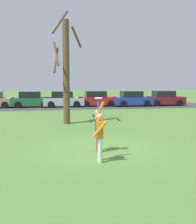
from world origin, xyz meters
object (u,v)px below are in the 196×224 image
Objects in this scene: person_defender at (100,133)px; parked_car_red at (97,99)px; person_catcher at (98,127)px; parked_car_maroon at (164,99)px; parked_car_silver at (63,100)px; parked_car_blue at (132,99)px; bare_tree_tall at (66,69)px; frisbee_disc at (98,98)px; parked_car_green at (31,100)px.

person_defender reaches higher than parked_car_red.
parked_car_maroon is at bearing 156.81° from person_catcher.
parked_car_silver is at bearing -170.76° from person_catcher.
parked_car_blue is 1.00× the size of parked_car_maroon.
person_defender is at bearing -89.32° from parked_car_silver.
parked_car_silver is (-0.78, 17.79, -0.25)m from person_catcher.
parked_car_silver is at bearing 176.06° from parked_car_blue.
person_defender is at bearing -110.71° from parked_car_blue.
person_catcher is 1.29m from person_defender.
parked_car_red is 0.58× the size of bare_tree_tall.
person_catcher is 18.22m from parked_car_red.
parked_car_silver is at bearing 89.24° from bare_tree_tall.
parked_car_red is at bearing 175.53° from parked_car_maroon.
parked_car_blue is at bearing -12.77° from person_defender.
frisbee_disc reaches higher than parked_car_silver.
frisbee_disc reaches higher than parked_car_red.
parked_car_green and parked_car_red have the same top height.
bare_tree_tall is (-0.89, 7.18, 1.34)m from frisbee_disc.
parked_car_red is 11.95m from bare_tree_tall.
person_catcher is at bearing 83.26° from frisbee_disc.
parked_car_blue is 13.12m from bare_tree_tall.
parked_car_maroon is at bearing -4.47° from parked_car_red.
parked_car_silver and parked_car_red have the same top height.
parked_car_red and parked_car_maroon have the same top height.
parked_car_silver and parked_car_maroon have the same top height.
person_catcher is 0.29× the size of bare_tree_tall.
parked_car_red is at bearing 81.35° from frisbee_disc.
person_catcher reaches higher than parked_car_green.
bare_tree_tall is (3.05, -11.09, 2.70)m from parked_car_green.
person_defender is 0.49× the size of parked_car_red.
person_catcher reaches higher than parked_car_blue.
frisbee_disc is (-0.03, -0.22, 1.11)m from person_catcher.
person_defender is (-0.15, -1.29, -0.00)m from person_catcher.
parked_car_red is at bearing 71.64° from bare_tree_tall.
parked_car_silver is 11.16m from bare_tree_tall.
parked_car_maroon is 15.57m from bare_tree_tall.
frisbee_disc is at bearing -79.02° from parked_car_green.
parked_car_maroon is (10.16, 17.81, -1.37)m from frisbee_disc.
parked_car_blue is (7.26, -0.35, 0.00)m from parked_car_silver.
parked_car_green is at bearing 174.15° from parked_car_silver.
bare_tree_tall reaches higher than person_defender.
person_catcher is 18.61m from parked_car_blue.
parked_car_blue is (6.64, 18.73, -0.25)m from person_defender.
parked_car_silver is 1.00× the size of parked_car_red.
parked_car_silver is 1.00× the size of parked_car_maroon.
parked_car_green is 10.47m from parked_car_blue.
parked_car_green is (-3.94, 18.28, -1.37)m from frisbee_disc.
bare_tree_tall is at bearing 12.06° from person_defender.
person_catcher is 0.50× the size of parked_car_red.
parked_car_silver is at bearing -177.61° from parked_car_red.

